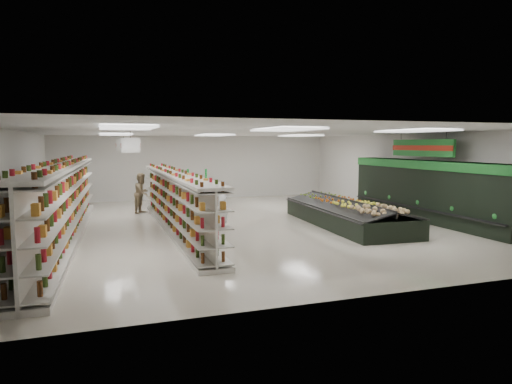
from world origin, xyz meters
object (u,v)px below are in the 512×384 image
object	(u,v)px
shopper_background	(142,193)
shopper_main	(221,207)
gondola_center	(176,204)
produce_island	(346,213)
soda_endcap	(197,188)
gondola_left	(63,206)

from	to	relation	value
shopper_background	shopper_main	bearing A→B (deg)	-123.67
gondola_center	shopper_main	distance (m)	1.47
produce_island	shopper_background	distance (m)	8.25
shopper_main	gondola_center	bearing A→B (deg)	-49.26
soda_endcap	produce_island	bearing A→B (deg)	-64.14
gondola_left	gondola_center	distance (m)	3.38
gondola_left	produce_island	world-z (taller)	gondola_left
produce_island	shopper_main	xyz separation A→B (m)	(-4.36, 0.37, 0.37)
gondola_center	soda_endcap	bearing A→B (deg)	72.53
produce_island	shopper_main	size ratio (longest dim) A/B	3.96
gondola_left	soda_endcap	world-z (taller)	gondola_left
soda_endcap	shopper_main	distance (m)	7.23
gondola_center	produce_island	world-z (taller)	gondola_center
soda_endcap	shopper_main	world-z (taller)	shopper_main
shopper_main	shopper_background	distance (m)	5.22
gondola_left	soda_endcap	bearing A→B (deg)	54.82
gondola_left	soda_endcap	distance (m)	8.85
soda_endcap	shopper_main	bearing A→B (deg)	-95.56
shopper_main	shopper_background	size ratio (longest dim) A/B	0.97
gondola_left	shopper_background	distance (m)	5.32
produce_island	shopper_background	bearing A→B (deg)	141.19
gondola_left	produce_island	size ratio (longest dim) A/B	2.04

